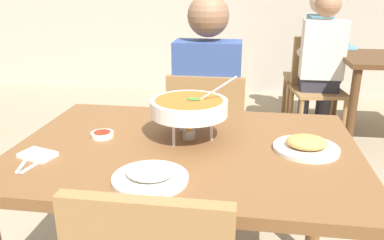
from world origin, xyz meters
TOP-DOWN VIEW (x-y plane):
  - dining_table_main at (0.00, 0.00)m, footprint 1.29×0.91m
  - chair_diner_main at (-0.00, 0.74)m, footprint 0.44×0.44m
  - diner_main at (0.00, 0.77)m, footprint 0.40×0.45m
  - curry_bowl at (-0.00, 0.07)m, footprint 0.33×0.30m
  - rice_plate at (-0.07, -0.29)m, footprint 0.24×0.24m
  - appetizer_plate at (0.44, 0.02)m, footprint 0.24×0.24m
  - sauce_dish at (-0.35, 0.03)m, footprint 0.09×0.09m
  - napkin_folded at (-0.50, -0.18)m, footprint 0.14×0.11m
  - fork_utensil at (-0.52, -0.23)m, footprint 0.05×0.17m
  - spoon_utensil at (-0.47, -0.23)m, footprint 0.04×0.17m
  - chair_bg_left at (0.85, 2.27)m, footprint 0.49×0.49m
  - chair_bg_middle at (0.91, 2.72)m, footprint 0.44×0.44m
  - patron_bg_left at (0.85, 2.19)m, footprint 0.40×0.45m
  - patron_bg_middle at (0.92, 2.64)m, footprint 0.45×0.40m

SIDE VIEW (x-z plane):
  - chair_diner_main at x=0.00m, z-range 0.06..0.96m
  - chair_bg_left at x=0.85m, z-range 0.06..0.96m
  - chair_bg_middle at x=0.91m, z-range 0.06..0.96m
  - dining_table_main at x=0.00m, z-range 0.28..1.05m
  - diner_main at x=0.00m, z-range 0.09..1.40m
  - patron_bg_left at x=0.85m, z-range 0.09..1.40m
  - patron_bg_middle at x=0.92m, z-range 0.09..1.40m
  - fork_utensil at x=-0.52m, z-range 0.78..0.78m
  - spoon_utensil at x=-0.47m, z-range 0.78..0.78m
  - napkin_folded at x=-0.50m, z-range 0.78..0.79m
  - sauce_dish at x=-0.35m, z-range 0.78..0.80m
  - rice_plate at x=-0.07m, z-range 0.77..0.82m
  - appetizer_plate at x=0.44m, z-range 0.77..0.82m
  - curry_bowl at x=0.00m, z-range 0.78..1.03m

